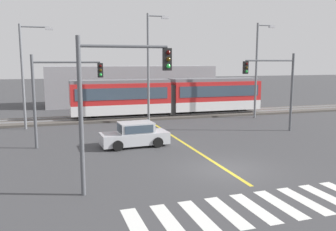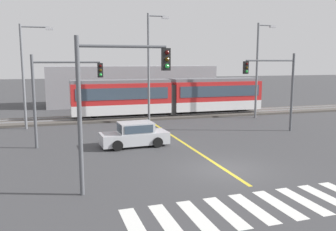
# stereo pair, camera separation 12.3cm
# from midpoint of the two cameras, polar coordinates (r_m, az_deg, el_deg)

# --- Properties ---
(ground_plane) EXTENTS (200.00, 200.00, 0.00)m
(ground_plane) POSITION_cam_midpoint_polar(r_m,az_deg,el_deg) (17.93, 9.03, -8.57)
(ground_plane) COLOR #3D3D3F
(track_bed) EXTENTS (120.00, 4.00, 0.18)m
(track_bed) POSITION_cam_midpoint_polar(r_m,az_deg,el_deg) (33.77, -4.01, -0.18)
(track_bed) COLOR #4C4742
(track_bed) RESTS_ON ground
(rail_near) EXTENTS (120.00, 0.08, 0.10)m
(rail_near) POSITION_cam_midpoint_polar(r_m,az_deg,el_deg) (33.06, -3.72, -0.12)
(rail_near) COLOR #939399
(rail_near) RESTS_ON track_bed
(rail_far) EXTENTS (120.00, 0.08, 0.10)m
(rail_far) POSITION_cam_midpoint_polar(r_m,az_deg,el_deg) (34.45, -4.29, 0.23)
(rail_far) COLOR #939399
(rail_far) RESTS_ON track_bed
(light_rail_tram) EXTENTS (18.50, 2.64, 3.43)m
(light_rail_tram) POSITION_cam_midpoint_polar(r_m,az_deg,el_deg) (34.20, 0.12, 3.26)
(light_rail_tram) COLOR silver
(light_rail_tram) RESTS_ON track_bed
(crosswalk_stripe_0) EXTENTS (0.62, 2.81, 0.01)m
(crosswalk_stripe_0) POSITION_cam_midpoint_polar(r_m,az_deg,el_deg) (12.12, -5.36, -17.19)
(crosswalk_stripe_0) COLOR silver
(crosswalk_stripe_0) RESTS_ON ground
(crosswalk_stripe_1) EXTENTS (0.62, 2.81, 0.01)m
(crosswalk_stripe_1) POSITION_cam_midpoint_polar(r_m,az_deg,el_deg) (12.39, -0.19, -16.55)
(crosswalk_stripe_1) COLOR silver
(crosswalk_stripe_1) RESTS_ON ground
(crosswalk_stripe_2) EXTENTS (0.62, 2.81, 0.01)m
(crosswalk_stripe_2) POSITION_cam_midpoint_polar(r_m,az_deg,el_deg) (12.75, 4.69, -15.82)
(crosswalk_stripe_2) COLOR silver
(crosswalk_stripe_2) RESTS_ON ground
(crosswalk_stripe_3) EXTENTS (0.62, 2.81, 0.01)m
(crosswalk_stripe_3) POSITION_cam_midpoint_polar(r_m,az_deg,el_deg) (13.19, 9.23, -15.04)
(crosswalk_stripe_3) COLOR silver
(crosswalk_stripe_3) RESTS_ON ground
(crosswalk_stripe_4) EXTENTS (0.62, 2.81, 0.01)m
(crosswalk_stripe_4) POSITION_cam_midpoint_polar(r_m,az_deg,el_deg) (13.71, 13.43, -14.23)
(crosswalk_stripe_4) COLOR silver
(crosswalk_stripe_4) RESTS_ON ground
(crosswalk_stripe_5) EXTENTS (0.62, 2.81, 0.01)m
(crosswalk_stripe_5) POSITION_cam_midpoint_polar(r_m,az_deg,el_deg) (14.29, 17.28, -13.42)
(crosswalk_stripe_5) COLOR silver
(crosswalk_stripe_5) RESTS_ON ground
(crosswalk_stripe_6) EXTENTS (0.62, 2.81, 0.01)m
(crosswalk_stripe_6) POSITION_cam_midpoint_polar(r_m,az_deg,el_deg) (14.93, 20.78, -12.62)
(crosswalk_stripe_6) COLOR silver
(crosswalk_stripe_6) RESTS_ON ground
(crosswalk_stripe_7) EXTENTS (0.62, 2.81, 0.01)m
(crosswalk_stripe_7) POSITION_cam_midpoint_polar(r_m,az_deg,el_deg) (15.62, 23.97, -11.85)
(crosswalk_stripe_7) COLOR silver
(crosswalk_stripe_7) RESTS_ON ground
(lane_centre_line) EXTENTS (0.20, 17.67, 0.01)m
(lane_centre_line) POSITION_cam_midpoint_polar(r_m,az_deg,el_deg) (23.57, 2.15, -4.27)
(lane_centre_line) COLOR gold
(lane_centre_line) RESTS_ON ground
(sedan_crossing) EXTENTS (4.29, 2.10, 1.52)m
(sedan_crossing) POSITION_cam_midpoint_polar(r_m,az_deg,el_deg) (22.40, -5.52, -3.16)
(sedan_crossing) COLOR #B7BABF
(sedan_crossing) RESTS_ON ground
(traffic_light_mid_right) EXTENTS (4.25, 0.38, 5.87)m
(traffic_light_mid_right) POSITION_cam_midpoint_polar(r_m,az_deg,el_deg) (27.62, 16.74, 5.40)
(traffic_light_mid_right) COLOR #515459
(traffic_light_mid_right) RESTS_ON ground
(traffic_light_near_left) EXTENTS (3.75, 0.38, 6.25)m
(traffic_light_near_left) POSITION_cam_midpoint_polar(r_m,az_deg,el_deg) (14.15, -9.22, 3.94)
(traffic_light_near_left) COLOR #515459
(traffic_light_near_left) RESTS_ON ground
(traffic_light_mid_left) EXTENTS (4.25, 0.38, 5.69)m
(traffic_light_mid_left) POSITION_cam_midpoint_polar(r_m,az_deg,el_deg) (22.78, -17.19, 4.55)
(traffic_light_mid_left) COLOR #515459
(traffic_light_mid_left) RESTS_ON ground
(street_lamp_west) EXTENTS (2.48, 0.28, 8.09)m
(street_lamp_west) POSITION_cam_midpoint_polar(r_m,az_deg,el_deg) (29.72, -21.96, 6.85)
(street_lamp_west) COLOR slate
(street_lamp_west) RESTS_ON ground
(street_lamp_centre) EXTENTS (1.85, 0.28, 9.20)m
(street_lamp_centre) POSITION_cam_midpoint_polar(r_m,az_deg,el_deg) (30.20, -3.04, 8.41)
(street_lamp_centre) COLOR slate
(street_lamp_centre) RESTS_ON ground
(street_lamp_east) EXTENTS (1.86, 0.28, 8.74)m
(street_lamp_east) POSITION_cam_midpoint_polar(r_m,az_deg,el_deg) (34.24, 14.12, 7.80)
(street_lamp_east) COLOR slate
(street_lamp_east) RESTS_ON ground
(building_backdrop_far) EXTENTS (20.25, 6.00, 4.71)m
(building_backdrop_far) POSITION_cam_midpoint_polar(r_m,az_deg,el_deg) (44.62, -6.06, 4.88)
(building_backdrop_far) COLOR gray
(building_backdrop_far) RESTS_ON ground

